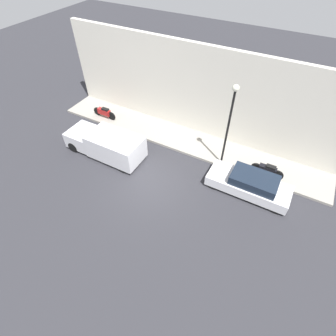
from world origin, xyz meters
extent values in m
plane|color=#2D2D33|center=(0.00, 0.00, 0.00)|extent=(60.00, 60.00, 0.00)
cube|color=gray|center=(4.43, 0.00, 0.08)|extent=(2.40, 18.39, 0.15)
cube|color=silver|center=(5.78, 0.00, 2.92)|extent=(0.30, 18.39, 5.83)
cube|color=silver|center=(2.17, -4.96, 0.46)|extent=(1.62, 4.36, 0.59)
cube|color=#192333|center=(2.17, -5.17, 1.01)|extent=(1.43, 2.40, 0.50)
cylinder|color=black|center=(1.48, -3.24, 0.31)|extent=(0.20, 0.62, 0.62)
cylinder|color=black|center=(2.86, -3.24, 0.31)|extent=(0.20, 0.62, 0.62)
cylinder|color=black|center=(1.48, -6.68, 0.31)|extent=(0.20, 0.62, 0.62)
cylinder|color=black|center=(2.86, -6.68, 0.31)|extent=(0.20, 0.62, 0.62)
cube|color=silver|center=(0.95, 2.85, 0.89)|extent=(1.89, 3.24, 1.41)
cube|color=silver|center=(0.95, 5.34, 0.68)|extent=(1.80, 1.75, 0.99)
cube|color=#192333|center=(0.95, 5.60, 0.96)|extent=(1.61, 0.96, 0.39)
cylinder|color=black|center=(0.13, 5.62, 0.34)|extent=(0.22, 0.68, 0.68)
cylinder|color=black|center=(1.76, 5.62, 0.34)|extent=(0.22, 0.68, 0.68)
cylinder|color=black|center=(0.13, 1.81, 0.34)|extent=(0.22, 0.68, 0.68)
cylinder|color=black|center=(1.76, 1.81, 0.34)|extent=(0.22, 0.68, 0.68)
cube|color=#B21E1E|center=(3.90, 6.13, 0.60)|extent=(0.30, 1.00, 0.39)
cube|color=black|center=(3.90, 6.00, 0.86)|extent=(0.27, 0.54, 0.12)
cylinder|color=black|center=(3.90, 6.77, 0.45)|extent=(0.10, 0.60, 0.60)
cylinder|color=black|center=(3.90, 5.50, 0.45)|extent=(0.10, 0.60, 0.60)
cube|color=black|center=(3.68, -5.58, 0.63)|extent=(0.30, 0.97, 0.41)
cube|color=black|center=(3.68, -5.71, 0.89)|extent=(0.27, 0.53, 0.12)
cylinder|color=black|center=(3.68, -4.98, 0.47)|extent=(0.10, 0.63, 0.63)
cylinder|color=black|center=(3.68, -6.18, 0.47)|extent=(0.10, 0.63, 0.63)
cylinder|color=black|center=(3.48, -2.97, 2.53)|extent=(0.12, 0.12, 4.76)
sphere|color=silver|center=(3.48, -2.97, 5.02)|extent=(0.35, 0.35, 0.35)
camera|label=1|loc=(-7.99, -5.62, 11.11)|focal=28.00mm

